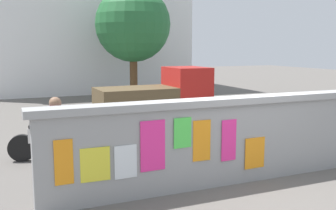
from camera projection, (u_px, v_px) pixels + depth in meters
ground at (123, 114)px, 14.68m from camera, size 60.00×60.00×0.00m
poster_wall at (244, 138)px, 7.28m from camera, size 7.74×0.42×1.60m
auto_rickshaw_truck at (159, 97)px, 12.48m from camera, size 3.63×1.57×1.85m
motorcycle at (50, 139)px, 8.68m from camera, size 1.89×0.62×0.87m
bicycle_near at (254, 118)px, 11.85m from camera, size 1.71×0.44×0.95m
bicycle_far at (248, 140)px, 9.00m from camera, size 1.71×0.44×0.95m
person_walking at (56, 131)px, 7.08m from camera, size 0.46×0.46×1.62m
tree_roadside at (133, 25)px, 18.13m from camera, size 3.52×3.52×5.31m
building_background at (80, 19)px, 22.97m from camera, size 11.66×7.17×8.26m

